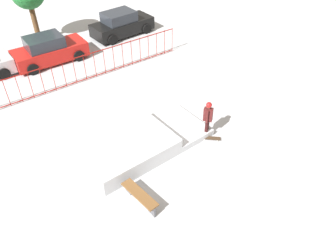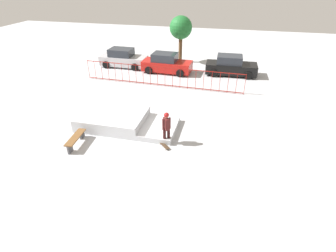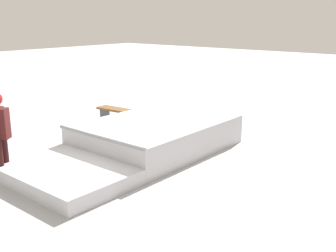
# 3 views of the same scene
# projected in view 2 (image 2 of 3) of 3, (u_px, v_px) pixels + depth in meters

# --- Properties ---
(ground_plane) EXTENTS (60.00, 60.00, 0.00)m
(ground_plane) POSITION_uv_depth(u_px,v_px,m) (133.00, 128.00, 14.68)
(ground_plane) COLOR #B7BABF
(skate_ramp) EXTENTS (5.40, 2.61, 0.74)m
(skate_ramp) POSITION_uv_depth(u_px,v_px,m) (121.00, 121.00, 14.70)
(skate_ramp) COLOR silver
(skate_ramp) RESTS_ON ground
(skater) EXTENTS (0.40, 0.44, 1.73)m
(skater) POSITION_uv_depth(u_px,v_px,m) (166.00, 126.00, 12.86)
(skater) COLOR black
(skater) RESTS_ON ground
(skateboard) EXTENTS (0.70, 0.71, 0.09)m
(skateboard) POSITION_uv_depth(u_px,v_px,m) (164.00, 145.00, 13.07)
(skateboard) COLOR #3F2D1E
(skateboard) RESTS_ON ground
(perimeter_fence) EXTENTS (12.08, 0.54, 1.50)m
(perimeter_fence) POSITION_uv_depth(u_px,v_px,m) (161.00, 76.00, 19.55)
(perimeter_fence) COLOR maroon
(perimeter_fence) RESTS_ON ground
(park_bench) EXTENTS (0.51, 1.66, 0.48)m
(park_bench) POSITION_uv_depth(u_px,v_px,m) (76.00, 139.00, 13.05)
(park_bench) COLOR brown
(park_bench) RESTS_ON ground
(parked_car_silver) EXTENTS (4.14, 1.99, 1.60)m
(parked_car_silver) POSITION_uv_depth(u_px,v_px,m) (123.00, 59.00, 23.59)
(parked_car_silver) COLOR #B7B7BC
(parked_car_silver) RESTS_ON ground
(parked_car_red) EXTENTS (4.18, 2.09, 1.60)m
(parked_car_red) POSITION_uv_depth(u_px,v_px,m) (167.00, 64.00, 22.28)
(parked_car_red) COLOR red
(parked_car_red) RESTS_ON ground
(parked_car_black) EXTENTS (4.14, 2.00, 1.60)m
(parked_car_black) POSITION_uv_depth(u_px,v_px,m) (231.00, 66.00, 21.73)
(parked_car_black) COLOR black
(parked_car_black) RESTS_ON ground
(distant_tree) EXTENTS (2.03, 2.03, 4.13)m
(distant_tree) POSITION_uv_depth(u_px,v_px,m) (181.00, 28.00, 23.64)
(distant_tree) COLOR brown
(distant_tree) RESTS_ON ground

